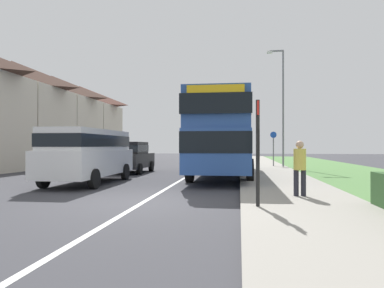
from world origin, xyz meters
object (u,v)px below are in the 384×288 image
Objects in this scene: double_decker_bus at (223,134)px; street_lamp_mid at (282,101)px; bus_stop_sign at (258,145)px; parked_van_white at (89,152)px; pedestrian_at_stop at (300,166)px; cycle_route_sign at (273,147)px; parked_car_black at (130,156)px.

double_decker_bus is 1.44× the size of street_lamp_mid.
street_lamp_mid is (2.43, 16.24, 3.03)m from bus_stop_sign.
double_decker_bus is 2.08× the size of parked_van_white.
pedestrian_at_stop is at bearing -94.66° from street_lamp_mid.
cycle_route_sign is at bearing 66.87° from double_decker_bus.
street_lamp_mid is (8.89, 10.96, 3.27)m from parked_van_white.
bus_stop_sign is (1.25, -9.55, -0.60)m from double_decker_bus.
street_lamp_mid is at bearing -58.22° from cycle_route_sign.
pedestrian_at_stop is (2.50, -7.68, -1.17)m from double_decker_bus.
double_decker_bus is at bearing -118.74° from street_lamp_mid.
street_lamp_mid is at bearing 85.34° from pedestrian_at_stop.
parked_van_white is 8.36m from bus_stop_sign.
street_lamp_mid is (3.67, 6.70, 2.43)m from double_decker_bus.
cycle_route_sign reaches higher than parked_car_black.
cycle_route_sign is (1.95, 17.02, -0.11)m from bus_stop_sign.
pedestrian_at_stop is at bearing 56.08° from bus_stop_sign.
cycle_route_sign is at bearing 54.35° from parked_van_white.
street_lamp_mid is (1.17, 14.38, 3.59)m from pedestrian_at_stop.
street_lamp_mid is (0.48, -0.78, 3.14)m from cycle_route_sign.
street_lamp_mid is at bearing 50.93° from parked_van_white.
pedestrian_at_stop is at bearing -71.96° from double_decker_bus.
double_decker_bus is 2.85× the size of parked_car_black.
bus_stop_sign reaches higher than parked_van_white.
parked_van_white is 5.73m from parked_car_black.
parked_car_black is 0.51× the size of street_lamp_mid.
parked_car_black is 12.01m from pedestrian_at_stop.
parked_van_white is 2.14× the size of bus_stop_sign.
bus_stop_sign is (6.47, -5.29, 0.24)m from parked_van_white.
bus_stop_sign is 1.03× the size of cycle_route_sign.
double_decker_bus reaches higher than parked_van_white.
cycle_route_sign is at bearing 121.78° from street_lamp_mid.
parked_van_white is 2.21× the size of cycle_route_sign.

